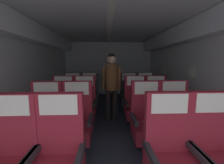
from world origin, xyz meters
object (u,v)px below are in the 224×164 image
object	(u,v)px
seat_a_right_aisle	(216,155)
seat_d_right_window	(129,96)
seat_a_right_window	(171,157)
seat_b_right_window	(147,121)
seat_a_left_aisle	(58,160)
seat_d_left_window	(72,96)
seat_a_left_window	(8,162)
seat_d_left_aisle	(90,96)
seat_d_right_aisle	(146,95)
seat_c_left_window	(63,105)
flight_attendant	(112,80)
seat_b_left_aisle	(77,122)
seat_b_right_aisle	(175,120)
seat_c_right_aisle	(156,104)
seat_b_left_window	(45,123)
seat_c_left_aisle	(85,105)
seat_c_right_window	(136,105)

from	to	relation	value
seat_a_right_aisle	seat_d_right_window	world-z (taller)	same
seat_a_right_window	seat_b_right_window	xyz separation A→B (m)	(0.00, 0.84, 0.00)
seat_a_right_aisle	seat_a_left_aisle	bearing A→B (deg)	-179.72
seat_a_left_aisle	seat_d_left_window	world-z (taller)	same
seat_a_left_window	seat_d_left_aisle	world-z (taller)	same
seat_d_right_aisle	seat_a_right_window	bearing A→B (deg)	-100.03
seat_c_left_window	seat_a_right_window	bearing A→B (deg)	-47.97
seat_d_left_window	flight_attendant	bearing A→B (deg)	-28.88
seat_a_left_aisle	seat_b_left_aisle	bearing A→B (deg)	89.73
seat_b_right_aisle	seat_b_right_window	xyz separation A→B (m)	(-0.45, -0.02, 0.00)
seat_b_left_aisle	seat_d_right_window	xyz separation A→B (m)	(1.07, 1.69, 0.00)
seat_d_left_aisle	seat_d_right_window	bearing A→B (deg)	-0.74
seat_c_right_aisle	seat_c_left_window	bearing A→B (deg)	179.78
seat_a_right_window	seat_d_left_aisle	bearing A→B (deg)	112.93
seat_a_left_window	seat_b_left_window	world-z (taller)	same
seat_d_right_window	seat_a_left_window	bearing A→B (deg)	-120.93
seat_b_left_aisle	seat_d_left_window	xyz separation A→B (m)	(-0.46, 1.69, 0.00)
seat_c_left_aisle	seat_d_left_aisle	xyz separation A→B (m)	(0.01, 0.85, 0.00)
flight_attendant	seat_a_left_aisle	bearing A→B (deg)	-114.77
seat_a_left_window	seat_d_left_aisle	bearing A→B (deg)	79.90
seat_b_left_window	seat_d_right_aisle	size ratio (longest dim) A/B	1.00
seat_a_left_aisle	seat_b_right_window	xyz separation A→B (m)	(1.09, 0.84, 0.00)
seat_a_left_aisle	seat_b_right_window	world-z (taller)	same
seat_b_left_aisle	seat_c_right_aisle	xyz separation A→B (m)	(1.54, 0.85, 0.00)
seat_b_left_aisle	seat_d_right_aisle	bearing A→B (deg)	48.00
seat_d_left_aisle	seat_c_right_aisle	bearing A→B (deg)	-29.01
seat_a_left_aisle	seat_d_left_aisle	world-z (taller)	same
seat_a_left_window	seat_c_right_aisle	xyz separation A→B (m)	(2.00, 1.72, 0.00)
seat_a_left_window	seat_b_left_aisle	size ratio (longest dim) A/B	1.00
seat_a_left_aisle	seat_b_right_aisle	xyz separation A→B (m)	(1.54, 0.86, 0.00)
seat_a_left_window	seat_b_right_aisle	bearing A→B (deg)	23.44
seat_a_left_window	seat_a_right_window	size ratio (longest dim) A/B	1.00
seat_c_right_window	flight_attendant	distance (m)	0.77
seat_a_left_window	seat_d_right_window	bearing A→B (deg)	59.07
seat_d_left_window	seat_d_left_aisle	bearing A→B (deg)	2.29
seat_c_right_aisle	seat_d_left_window	world-z (taller)	same
seat_b_left_window	seat_b_right_aisle	size ratio (longest dim) A/B	1.00
seat_a_right_aisle	flight_attendant	size ratio (longest dim) A/B	0.69
seat_d_left_window	seat_d_left_aisle	world-z (taller)	same
seat_a_right_window	seat_b_right_aisle	size ratio (longest dim) A/B	1.00
seat_a_left_window	seat_c_left_aisle	world-z (taller)	same
seat_a_left_window	seat_a_right_window	distance (m)	1.54
seat_c_left_aisle	seat_c_right_aisle	world-z (taller)	same
seat_a_left_aisle	seat_a_right_aisle	world-z (taller)	same
seat_a_right_aisle	seat_c_left_window	world-z (taller)	same
seat_a_right_aisle	seat_d_right_aisle	xyz separation A→B (m)	(-0.01, 2.55, 0.00)
seat_a_right_window	seat_b_right_window	size ratio (longest dim) A/B	1.00
seat_d_right_aisle	seat_b_right_aisle	bearing A→B (deg)	-90.00
seat_a_right_aisle	seat_b_left_aisle	size ratio (longest dim) A/B	1.00
seat_b_right_window	seat_c_left_window	xyz separation A→B (m)	(-1.55, 0.87, 0.00)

